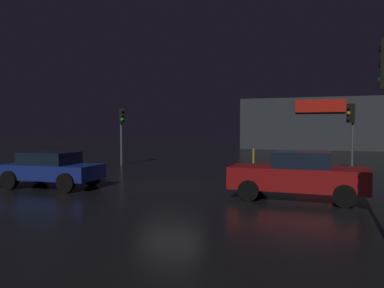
% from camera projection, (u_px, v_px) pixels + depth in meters
% --- Properties ---
extents(ground_plane, '(120.00, 120.00, 0.00)m').
position_uv_depth(ground_plane, '(171.00, 186.00, 15.18)').
color(ground_plane, black).
extents(store_building, '(17.25, 7.79, 5.71)m').
position_uv_depth(store_building, '(320.00, 124.00, 43.38)').
color(store_building, '#33383D').
rests_on(store_building, ground).
extents(traffic_signal_opposite, '(0.42, 0.42, 3.63)m').
position_uv_depth(traffic_signal_opposite, '(351.00, 121.00, 19.36)').
color(traffic_signal_opposite, '#595B60').
rests_on(traffic_signal_opposite, ground).
extents(traffic_signal_cross_right, '(0.41, 0.43, 3.63)m').
position_uv_depth(traffic_signal_cross_right, '(122.00, 124.00, 23.81)').
color(traffic_signal_cross_right, '#595B60').
rests_on(traffic_signal_cross_right, ground).
extents(car_near, '(3.89, 2.06, 1.41)m').
position_uv_depth(car_near, '(51.00, 168.00, 14.82)').
color(car_near, navy).
rests_on(car_near, ground).
extents(car_far, '(4.43, 2.06, 1.59)m').
position_uv_depth(car_far, '(298.00, 175.00, 12.35)').
color(car_far, '#A51414').
rests_on(car_far, ground).
extents(bollard_kerb_b, '(0.12, 0.12, 1.17)m').
position_uv_depth(bollard_kerb_b, '(253.00, 158.00, 22.35)').
color(bollard_kerb_b, gold).
rests_on(bollard_kerb_b, ground).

